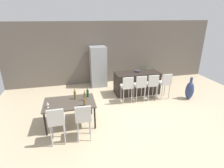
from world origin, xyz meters
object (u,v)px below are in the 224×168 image
wine_bottle_inner (85,102)px  wine_bottle_near (85,96)px  wine_glass_middle (47,103)px  bar_chair_right (152,83)px  refrigerator (98,67)px  wine_bottle_left (88,93)px  kitchen_island (137,83)px  potted_plant (149,73)px  dining_table (70,104)px  dining_chair_far (83,117)px  wine_bottle_end (75,95)px  bar_chair_middle (140,84)px  bar_chair_far (165,82)px  floor_vase (190,90)px  fruit_bowl (138,71)px  bar_chair_left (127,86)px  dining_chair_near (56,120)px

wine_bottle_inner → wine_bottle_near: size_ratio=0.91×
wine_glass_middle → bar_chair_right: bearing=17.3°
wine_bottle_inner → refrigerator: 3.45m
wine_glass_middle → wine_bottle_left: bearing=20.8°
kitchen_island → potted_plant: bearing=48.1°
bar_chair_right → dining_table: 3.25m
dining_chair_far → bar_chair_right: bearing=32.9°
wine_bottle_end → refrigerator: (1.18, 2.82, 0.05)m
bar_chair_middle → wine_bottle_left: bar_chair_middle is taller
potted_plant → bar_chair_far: bearing=-97.3°
dining_table → wine_bottle_inner: 0.56m
dining_chair_far → wine_bottle_inner: dining_chair_far is taller
wine_bottle_left → floor_vase: wine_bottle_left is taller
floor_vase → wine_bottle_near: bearing=-170.9°
fruit_bowl → bar_chair_right: bearing=-71.7°
dining_chair_far → wine_bottle_end: wine_bottle_end is taller
dining_chair_far → refrigerator: size_ratio=0.57×
wine_bottle_near → wine_bottle_left: (0.11, 0.22, -0.01)m
wine_bottle_end → potted_plant: 4.70m
bar_chair_far → wine_glass_middle: 4.39m
wine_glass_middle → fruit_bowl: 3.95m
wine_bottle_inner → refrigerator: refrigerator is taller
bar_chair_far → wine_bottle_end: bearing=-167.3°
bar_chair_left → bar_chair_middle: same height
wine_bottle_near → wine_bottle_left: bearing=63.9°
bar_chair_middle → bar_chair_right: 0.49m
dining_chair_far → potted_plant: dining_chair_far is taller
bar_chair_middle → wine_bottle_end: (-2.44, -0.78, 0.17)m
kitchen_island → wine_bottle_inner: size_ratio=6.36×
kitchen_island → wine_bottle_left: 2.69m
bar_chair_right → wine_bottle_left: 2.64m
refrigerator → floor_vase: (3.26, -2.31, -0.55)m
bar_chair_right → potted_plant: bearing=68.3°
bar_chair_middle → bar_chair_left: bearing=-180.0°
wine_bottle_end → potted_plant: size_ratio=0.50×
potted_plant → wine_bottle_near: bearing=-139.4°
bar_chair_far → wine_bottle_near: bearing=-163.8°
dining_table → floor_vase: size_ratio=1.64×
dining_chair_near → floor_vase: size_ratio=1.16×
wine_bottle_inner → wine_glass_middle: (-1.00, 0.14, 0.02)m
wine_bottle_inner → wine_bottle_end: size_ratio=0.86×
fruit_bowl → floor_vase: 2.18m
dining_chair_near → dining_chair_far: bearing=0.0°
bar_chair_right → wine_bottle_inner: bar_chair_right is taller
wine_glass_middle → potted_plant: (4.50, 3.18, -0.46)m
wine_glass_middle → refrigerator: bearing=58.7°
wine_glass_middle → fruit_bowl: fruit_bowl is taller
wine_bottle_near → refrigerator: size_ratio=0.17×
bar_chair_left → dining_chair_far: bearing=-134.5°
bar_chair_far → wine_bottle_near: 3.33m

